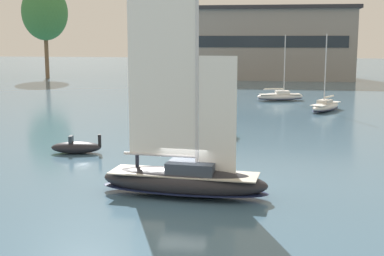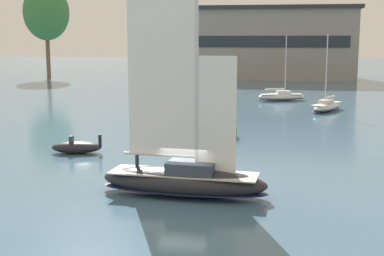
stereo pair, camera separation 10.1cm
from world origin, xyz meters
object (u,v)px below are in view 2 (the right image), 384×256
object	(u,v)px
tree_shore_left	(46,13)
sailboat_main	(184,177)
motor_tender	(77,147)
sailboat_moored_far_slip	(281,96)
channel_buoy	(230,127)
sailboat_moored_mid_channel	(327,106)

from	to	relation	value
tree_shore_left	sailboat_main	distance (m)	89.39
tree_shore_left	motor_tender	world-z (taller)	tree_shore_left
sailboat_main	motor_tender	distance (m)	13.06
tree_shore_left	sailboat_main	world-z (taller)	tree_shore_left
sailboat_moored_far_slip	channel_buoy	bearing A→B (deg)	-99.57
sailboat_main	sailboat_moored_mid_channel	distance (m)	36.45
motor_tender	sailboat_moored_far_slip	bearing A→B (deg)	67.09
sailboat_main	sailboat_moored_mid_channel	bearing A→B (deg)	73.11
motor_tender	channel_buoy	bearing A→B (deg)	38.38
sailboat_moored_far_slip	sailboat_main	bearing A→B (deg)	-97.22
tree_shore_left	motor_tender	size ratio (longest dim) A/B	5.07
sailboat_main	sailboat_moored_far_slip	size ratio (longest dim) A/B	1.43
sailboat_moored_far_slip	motor_tender	bearing A→B (deg)	-112.91
sailboat_main	sailboat_moored_far_slip	distance (m)	44.90
tree_shore_left	motor_tender	distance (m)	77.28
sailboat_moored_far_slip	channel_buoy	world-z (taller)	sailboat_moored_far_slip
motor_tender	sailboat_moored_mid_channel	bearing A→B (deg)	52.28
tree_shore_left	sailboat_moored_far_slip	distance (m)	59.26
sailboat_moored_mid_channel	motor_tender	xyz separation A→B (m)	(-19.91, -25.74, -0.15)
tree_shore_left	channel_buoy	bearing A→B (deg)	-55.12
sailboat_main	motor_tender	bearing A→B (deg)	135.59
sailboat_moored_mid_channel	sailboat_moored_far_slip	xyz separation A→B (m)	(-4.95, 9.67, -0.00)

